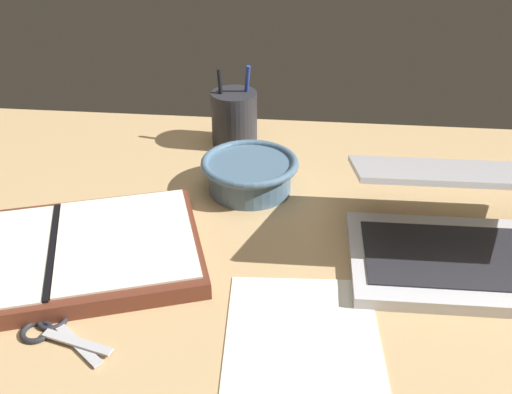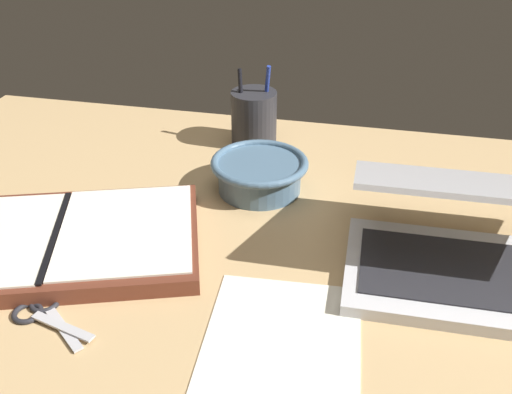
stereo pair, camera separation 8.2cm
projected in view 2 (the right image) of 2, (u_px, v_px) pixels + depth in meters
desk_top at (238, 264)px, 82.12cm from camera, size 140.00×100.00×2.00cm
laptop at (470, 245)px, 76.55cm from camera, size 32.87×27.22×15.09cm
bowl at (259, 173)px, 96.55cm from camera, size 16.54×16.54×5.83cm
pen_cup at (254, 118)px, 111.36cm from camera, size 8.90×8.90×15.99cm
planner at (57, 242)px, 82.72cm from camera, size 46.66×36.88×2.92cm
scissors at (42, 312)px, 71.51cm from camera, size 12.23×8.93×0.80cm
paper_sheet_front at (278, 363)px, 64.70cm from camera, size 20.29×30.14×0.16cm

